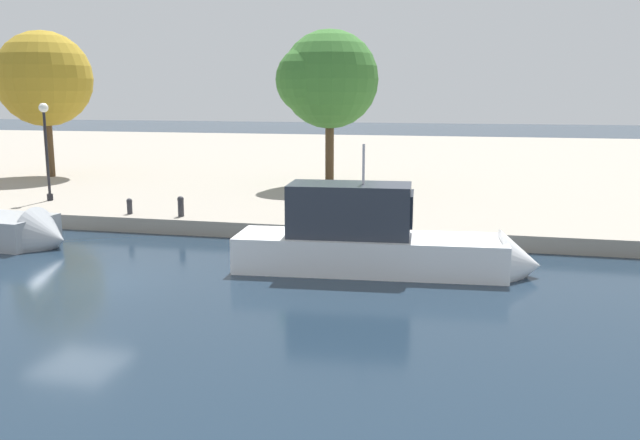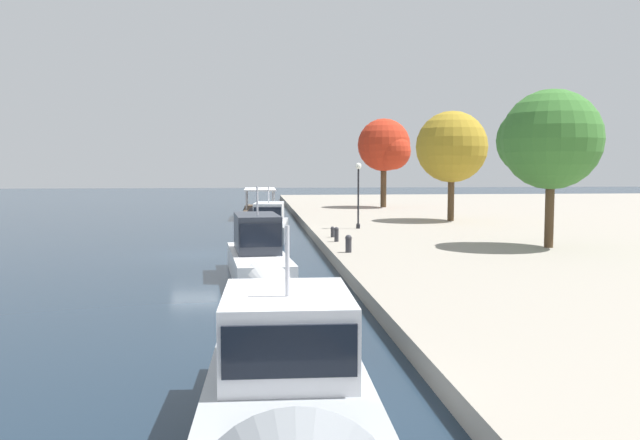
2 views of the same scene
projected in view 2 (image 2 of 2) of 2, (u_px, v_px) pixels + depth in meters
The scene contains 12 objects.
ground_plane at pixel (194, 255), 35.71m from camera, with size 220.00×220.00×0.00m, color #192838.
tour_boat_0 at pixel (260, 216), 59.34m from camera, with size 12.31×3.08×3.85m.
motor_yacht_1 at pixel (268, 229), 43.46m from camera, with size 9.43×3.03×4.18m.
motor_yacht_2 at pixel (259, 262), 27.64m from camera, with size 9.33×2.91×4.60m.
motor_yacht_3 at pixel (289, 408), 11.44m from camera, with size 8.24×3.15×4.88m.
mooring_bollard_0 at pixel (336, 234), 36.65m from camera, with size 0.26×0.26×0.81m.
mooring_bollard_1 at pixel (333, 231), 38.91m from camera, with size 0.23×0.23×0.64m.
mooring_bollard_2 at pixel (348, 243), 32.07m from camera, with size 0.33×0.33×0.86m.
lamp_post at pixel (358, 187), 44.19m from camera, with size 0.42×0.42×4.39m.
tree_0 at pixel (387, 147), 66.76m from camera, with size 5.47×5.30×8.96m.
tree_1 at pixel (451, 146), 50.32m from camera, with size 5.41×5.41×8.34m.
tree_2 at pixel (545, 139), 33.80m from camera, with size 5.19×5.09×8.07m.
Camera 2 is at (35.94, 3.22, 4.76)m, focal length 37.24 mm.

